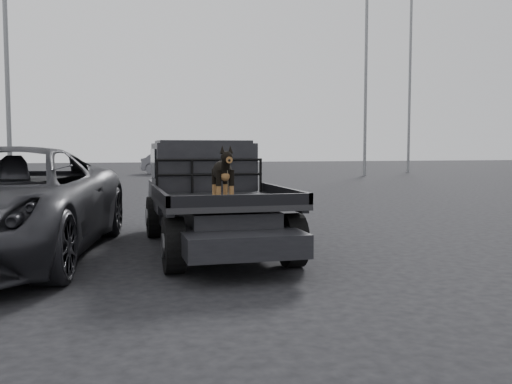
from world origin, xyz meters
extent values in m
plane|color=black|center=(0.00, 0.00, 0.00)|extent=(120.00, 120.00, 0.00)
imported|color=#28282D|center=(-3.85, 2.00, 0.85)|extent=(3.81, 6.49, 1.70)
imported|color=#505056|center=(1.61, 28.97, 0.69)|extent=(3.74, 4.17, 1.37)
imported|color=#49494F|center=(3.21, 28.78, 0.71)|extent=(2.24, 5.02, 1.43)
cylinder|color=slate|center=(12.54, 24.11, 6.70)|extent=(0.18, 0.18, 13.41)
cylinder|color=slate|center=(17.83, 28.34, 8.08)|extent=(0.18, 0.18, 16.15)
camera|label=1|loc=(-2.31, -7.11, 1.67)|focal=40.00mm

